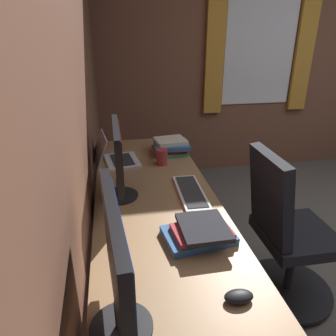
# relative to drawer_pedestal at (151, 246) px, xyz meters

# --- Properties ---
(wall_back) EXTENTS (5.01, 0.10, 2.60)m
(wall_back) POSITION_rel_drawer_pedestal_xyz_m (-0.35, 0.38, 0.95)
(wall_back) COLOR brown
(wall_back) RESTS_ON ground
(wall_right) EXTENTS (0.10, 5.19, 2.60)m
(wall_right) POSITION_rel_drawer_pedestal_xyz_m (1.91, -1.97, 0.95)
(wall_right) COLOR brown
(wall_right) RESTS_ON ground
(window_panel) EXTENTS (0.02, 0.79, 1.12)m
(window_panel) POSITION_rel_drawer_pedestal_xyz_m (1.85, -1.45, 1.01)
(window_panel) COLOR white
(curtain_near) EXTENTS (0.05, 0.20, 1.28)m
(curtain_near) POSITION_rel_drawer_pedestal_xyz_m (1.82, -1.97, 1.01)
(curtain_near) COLOR gold
(curtain_far) EXTENTS (0.05, 0.20, 1.28)m
(curtain_far) POSITION_rel_drawer_pedestal_xyz_m (1.82, -0.93, 1.01)
(curtain_far) COLOR gold
(desk) EXTENTS (2.26, 0.67, 0.73)m
(desk) POSITION_rel_drawer_pedestal_xyz_m (-0.17, -0.03, 0.32)
(desk) COLOR #936D47
(desk) RESTS_ON ground
(drawer_pedestal) EXTENTS (0.40, 0.51, 0.69)m
(drawer_pedestal) POSITION_rel_drawer_pedestal_xyz_m (0.00, 0.00, 0.00)
(drawer_pedestal) COLOR #936D47
(drawer_pedestal) RESTS_ON ground
(monitor_primary) EXTENTS (0.51, 0.20, 0.44)m
(monitor_primary) POSITION_rel_drawer_pedestal_xyz_m (-0.89, 0.20, 0.64)
(monitor_primary) COLOR black
(monitor_primary) RESTS_ON desk
(monitor_secondary) EXTENTS (0.48, 0.20, 0.41)m
(monitor_secondary) POSITION_rel_drawer_pedestal_xyz_m (-0.02, 0.17, 0.62)
(monitor_secondary) COLOR black
(monitor_secondary) RESTS_ON desk
(laptop_leftmost) EXTENTS (0.33, 0.34, 0.21)m
(laptop_leftmost) POSITION_rel_drawer_pedestal_xyz_m (0.48, 0.19, 0.43)
(laptop_leftmost) COLOR silver
(laptop_leftmost) RESTS_ON desk
(keyboard_main) EXTENTS (0.42, 0.15, 0.02)m
(keyboard_main) POSITION_rel_drawer_pedestal_xyz_m (-0.06, -0.23, 0.39)
(keyboard_main) COLOR silver
(keyboard_main) RESTS_ON desk
(mouse_main) EXTENTS (0.06, 0.10, 0.03)m
(mouse_main) POSITION_rel_drawer_pedestal_xyz_m (-0.84, -0.21, 0.40)
(mouse_main) COLOR black
(mouse_main) RESTS_ON desk
(book_stack_near) EXTENTS (0.25, 0.27, 0.11)m
(book_stack_near) POSITION_rel_drawer_pedestal_xyz_m (0.59, -0.23, 0.44)
(book_stack_near) COLOR #3D8456
(book_stack_near) RESTS_ON desk
(book_stack_far) EXTENTS (0.26, 0.33, 0.08)m
(book_stack_far) POSITION_rel_drawer_pedestal_xyz_m (-0.48, -0.17, 0.42)
(book_stack_far) COLOR #38669E
(book_stack_far) RESTS_ON desk
(coffee_mug) EXTENTS (0.12, 0.08, 0.11)m
(coffee_mug) POSITION_rel_drawer_pedestal_xyz_m (0.39, -0.13, 0.44)
(coffee_mug) COLOR #A53338
(coffee_mug) RESTS_ON desk
(office_chair) EXTENTS (0.56, 0.56, 0.97)m
(office_chair) POSITION_rel_drawer_pedestal_xyz_m (-0.19, -0.78, 0.11)
(office_chair) COLOR black
(office_chair) RESTS_ON ground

